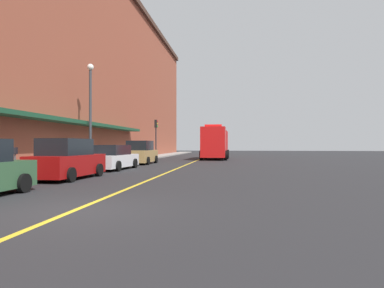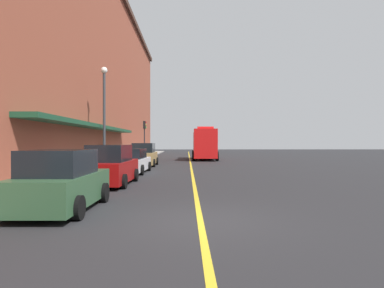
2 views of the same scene
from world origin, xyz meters
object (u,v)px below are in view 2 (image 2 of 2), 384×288
Objects in this scene: parking_meter_0 at (66,165)px; parking_meter_2 at (32,171)px; traffic_light_near at (145,132)px; street_lamp_left at (104,107)px; parked_car_3 at (144,155)px; parked_car_2 at (131,161)px; parked_car_1 at (111,166)px; parked_car_0 at (62,182)px; parking_meter_1 at (123,154)px; fire_truck at (204,145)px.

parking_meter_2 is at bearing -90.00° from parking_meter_0.
parking_meter_0 and parking_meter_2 have the same top height.
parking_meter_0 is 0.31× the size of traffic_light_near.
traffic_light_near is at bearing 87.68° from street_lamp_left.
traffic_light_near is at bearing 7.05° from parked_car_3.
parked_car_2 is 17.70m from traffic_light_near.
parked_car_1 is 23.61m from traffic_light_near.
parked_car_1 is 2.24m from parking_meter_0.
parked_car_2 is 1.13× the size of parked_car_3.
parking_meter_0 is (-1.35, 4.11, 0.23)m from parked_car_0.
street_lamp_left is at bearing 93.90° from parking_meter_0.
parking_meter_1 is 0.19× the size of street_lamp_left.
street_lamp_left is 16.40m from traffic_light_near.
parked_car_1 is at bearing -86.58° from traffic_light_near.
parking_meter_2 is at bearing -90.13° from traffic_light_near.
fire_truck is at bearing -17.16° from parked_car_2.
parking_meter_2 is (0.00, -15.46, 0.00)m from parking_meter_1.
fire_truck is at bearing 75.35° from parking_meter_2.
fire_truck is at bearing -12.45° from parked_car_1.
parked_car_0 is 18.16m from parked_car_3.
parked_car_3 is 14.12m from parking_meter_0.
fire_truck reaches higher than parking_meter_1.
parking_meter_0 is (-6.99, -23.71, -0.65)m from fire_truck.
parking_meter_1 is at bearing -90.28° from traffic_light_near.
parked_car_0 is at bearing -87.49° from traffic_light_near.
parked_car_1 is 1.05× the size of traffic_light_near.
parking_meter_0 and parking_meter_1 have the same top height.
street_lamp_left reaches higher than parking_meter_0.
fire_truck reaches higher than parking_meter_2.
parked_car_3 reaches higher than parking_meter_0.
parking_meter_2 is 28.25m from traffic_light_near.
parked_car_2 is at bearing -73.51° from parking_meter_1.
parked_car_0 is at bearing -10.78° from fire_truck.
traffic_light_near reaches higher than parking_meter_0.
street_lamp_left reaches higher than parking_meter_1.
parked_car_1 is at bearing -177.46° from parked_car_2.
parked_car_1 is at bearing 72.75° from parking_meter_2.
parking_meter_2 is at bearing -87.10° from street_lamp_left.
parking_meter_1 is 15.46m from parking_meter_2.
street_lamp_left is at bearing -92.32° from traffic_light_near.
parked_car_2 is (0.06, 11.77, -0.08)m from parked_car_0.
parked_car_3 is 3.27× the size of parking_meter_1.
street_lamp_left is (-2.03, -5.23, 3.51)m from parked_car_3.
parked_car_2 is at bearing 2.16° from parked_car_1.
traffic_light_near is at bearing -100.99° from fire_truck.
parking_meter_0 is (-1.43, -14.04, 0.18)m from parked_car_3.
traffic_light_near reaches higher than parked_car_1.
parked_car_3 is 3.27× the size of parking_meter_2.
street_lamp_left is (-7.59, -14.90, 2.68)m from fire_truck.
parked_car_3 reaches higher than parking_meter_2.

